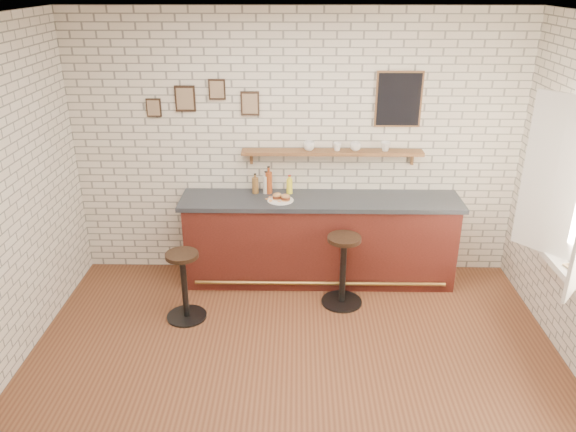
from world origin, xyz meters
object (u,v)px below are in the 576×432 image
object	(u,v)px
ciabatta_sandwich	(281,197)
shelf_cup_d	(385,146)
shelf_cup_b	(337,147)
book_upper	(571,269)
bitters_bottle_amber	(269,182)
sandwich_plate	(280,200)
shelf_cup_c	(355,147)
bitters_bottle_white	(266,184)
shelf_cup_a	(309,146)
book_lower	(570,270)
bitters_bottle_brown	(255,185)
bar_stool_right	(343,268)
condiment_bottle_yellow	(289,186)
bar_counter	(320,240)
bar_stool_left	(184,284)

from	to	relation	value
ciabatta_sandwich	shelf_cup_d	bearing A→B (deg)	13.36
shelf_cup_b	book_upper	distance (m)	2.61
bitters_bottle_amber	sandwich_plate	bearing A→B (deg)	-58.77
sandwich_plate	shelf_cup_d	bearing A→B (deg)	13.25
sandwich_plate	shelf_cup_c	xyz separation A→B (m)	(0.82, 0.27, 0.53)
bitters_bottle_white	bitters_bottle_amber	world-z (taller)	bitters_bottle_amber
shelf_cup_a	book_lower	distance (m)	2.85
sandwich_plate	shelf_cup_a	world-z (taller)	shelf_cup_a
bitters_bottle_brown	bar_stool_right	xyz separation A→B (m)	(0.96, -0.67, -0.68)
shelf_cup_c	shelf_cup_d	size ratio (longest dim) A/B	1.11
shelf_cup_a	bar_stool_right	bearing A→B (deg)	-98.48
bar_stool_right	book_lower	size ratio (longest dim) A/B	3.80
bitters_bottle_white	condiment_bottle_yellow	xyz separation A→B (m)	(0.27, 0.00, -0.02)
condiment_bottle_yellow	shelf_cup_d	distance (m)	1.14
book_lower	bar_stool_right	bearing A→B (deg)	138.47
bitters_bottle_white	shelf_cup_d	size ratio (longest dim) A/B	2.42
shelf_cup_a	ciabatta_sandwich	bearing A→B (deg)	-173.38
sandwich_plate	bitters_bottle_amber	size ratio (longest dim) A/B	0.88
bitters_bottle_amber	bitters_bottle_white	bearing A→B (deg)	180.00
bitters_bottle_white	shelf_cup_b	size ratio (longest dim) A/B	2.77
bitters_bottle_white	condiment_bottle_yellow	size ratio (longest dim) A/B	1.21
condiment_bottle_yellow	shelf_cup_c	xyz separation A→B (m)	(0.72, 0.04, 0.45)
shelf_cup_a	book_lower	size ratio (longest dim) A/B	0.61
bitters_bottle_amber	book_upper	bearing A→B (deg)	-31.17
sandwich_plate	bitters_bottle_brown	bearing A→B (deg)	142.01
ciabatta_sandwich	book_lower	xyz separation A→B (m)	(2.54, -1.39, -0.12)
bitters_bottle_brown	bitters_bottle_amber	distance (m)	0.16
book_upper	bitters_bottle_brown	bearing A→B (deg)	164.01
shelf_cup_a	shelf_cup_c	size ratio (longest dim) A/B	1.06
ciabatta_sandwich	bitters_bottle_brown	world-z (taller)	bitters_bottle_brown
bar_counter	bitters_bottle_brown	size ratio (longest dim) A/B	13.36
bar_counter	bitters_bottle_brown	xyz separation A→B (m)	(-0.73, 0.16, 0.60)
book_upper	shelf_cup_d	bearing A→B (deg)	143.79
ciabatta_sandwich	shelf_cup_b	xyz separation A→B (m)	(0.61, 0.27, 0.49)
sandwich_plate	condiment_bottle_yellow	world-z (taller)	condiment_bottle_yellow
bar_stool_right	book_lower	bearing A→B (deg)	-26.68
bitters_bottle_white	book_lower	size ratio (longest dim) A/B	1.25
bar_stool_left	bitters_bottle_amber	bearing A→B (deg)	50.06
bitters_bottle_white	shelf_cup_b	distance (m)	0.90
ciabatta_sandwich	bar_stool_right	bearing A→B (deg)	-33.99
condiment_bottle_yellow	shelf_cup_d	world-z (taller)	shelf_cup_d
condiment_bottle_yellow	book_upper	distance (m)	2.94
shelf_cup_a	condiment_bottle_yellow	bearing A→B (deg)	156.18
bitters_bottle_amber	bar_stool_right	size ratio (longest dim) A/B	0.40
shelf_cup_b	book_upper	world-z (taller)	shelf_cup_b
ciabatta_sandwich	condiment_bottle_yellow	distance (m)	0.25
bitters_bottle_brown	bitters_bottle_white	distance (m)	0.12
condiment_bottle_yellow	book_lower	bearing A→B (deg)	-33.39
bar_counter	sandwich_plate	xyz separation A→B (m)	(-0.44, -0.07, 0.51)
bar_stool_right	bitters_bottle_brown	bearing A→B (deg)	145.01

